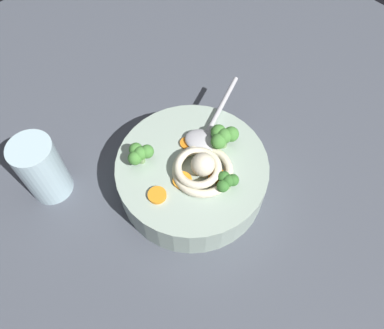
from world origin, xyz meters
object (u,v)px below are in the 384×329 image
at_px(soup_bowl, 192,175).
at_px(noodle_pile, 201,168).
at_px(drinking_glass, 42,169).
at_px(soup_spoon, 206,135).

bearing_deg(soup_bowl, noodle_pile, 91.19).
bearing_deg(drinking_glass, soup_spoon, 148.85).
distance_m(noodle_pile, soup_spoon, 0.07).
bearing_deg(soup_bowl, soup_spoon, -157.41).
bearing_deg(soup_bowl, drinking_glass, -42.21).
bearing_deg(drinking_glass, soup_bowl, 137.79).
bearing_deg(noodle_pile, soup_bowl, -88.81).
height_order(soup_bowl, soup_spoon, soup_spoon).
relative_size(soup_spoon, drinking_glass, 1.43).
bearing_deg(noodle_pile, soup_spoon, -140.83).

